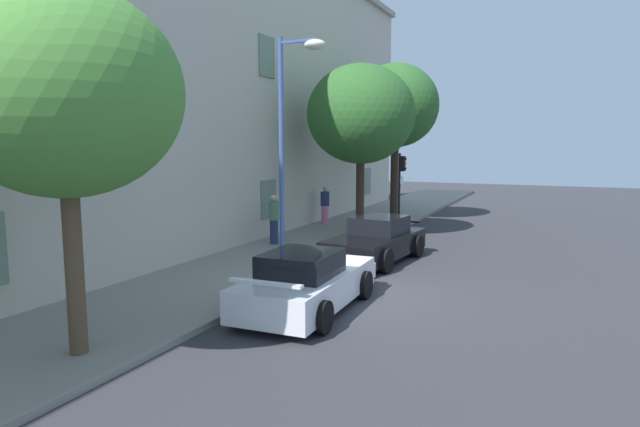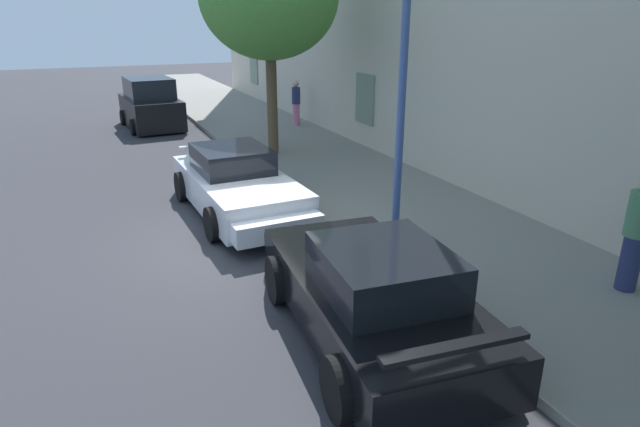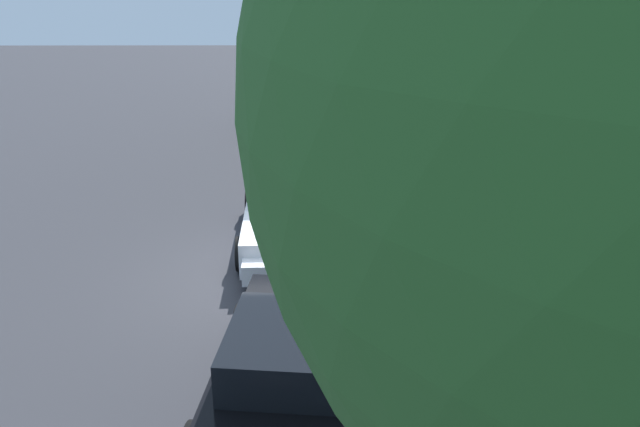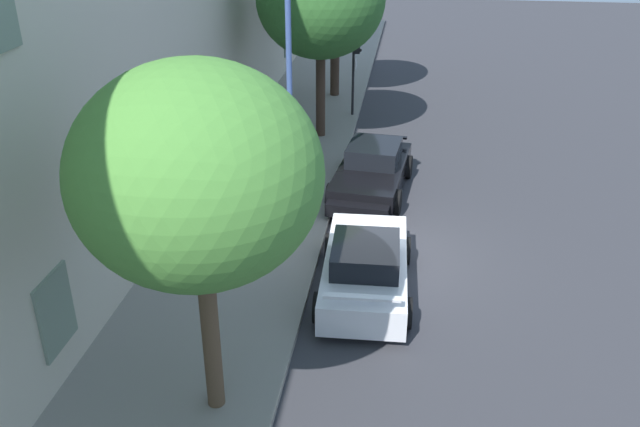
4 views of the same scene
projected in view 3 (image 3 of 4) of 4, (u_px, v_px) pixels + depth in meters
The scene contains 9 objects.
ground_plane at pixel (257, 277), 11.60m from camera, with size 80.00×80.00×0.00m, color #333338.
sidewalk at pixel (459, 273), 11.61m from camera, with size 60.00×4.01×0.14m, color gray.
sportscar_red_lead at pixel (290, 217), 12.81m from camera, with size 4.70×2.18×1.38m.
sportscar_yellow_flank at pixel (295, 362), 8.00m from camera, with size 4.76×2.41×1.41m.
hatchback_parked at pixel (290, 105), 22.55m from camera, with size 3.68×2.13×1.86m.
tree_near_kerb at pixel (385, 8), 15.47m from camera, with size 3.84×3.84×6.13m.
street_lamp at pixel (403, 33), 8.86m from camera, with size 0.44×1.42×6.49m.
pedestrian_admiring at pixel (638, 368), 7.18m from camera, with size 0.39×0.39×1.77m.
pedestrian_strolling at pixel (436, 115), 20.29m from camera, with size 0.44×0.44×1.62m.
Camera 3 is at (10.37, 1.10, 5.35)m, focal length 34.55 mm.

